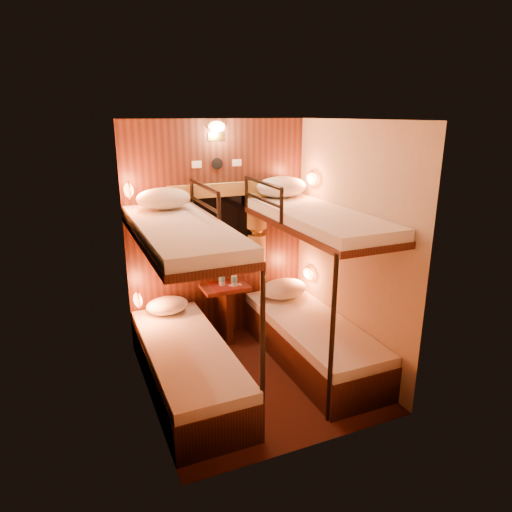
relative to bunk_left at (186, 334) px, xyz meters
name	(u,v)px	position (x,y,z in m)	size (l,w,h in m)	color
floor	(256,377)	(0.65, -0.07, -0.56)	(2.10, 2.10, 0.00)	#3A140F
ceiling	(256,120)	(0.65, -0.07, 1.84)	(2.10, 2.10, 0.00)	silver
wall_back	(218,233)	(0.65, 0.98, 0.64)	(2.40, 2.40, 0.00)	#C6B293
wall_front	(315,302)	(0.65, -1.12, 0.64)	(2.40, 2.40, 0.00)	#C6B293
wall_left	(142,275)	(-0.35, -0.07, 0.64)	(2.40, 2.40, 0.00)	#C6B293
wall_right	(350,247)	(1.65, -0.07, 0.64)	(2.40, 2.40, 0.00)	#C6B293
back_panel	(218,233)	(0.65, 0.97, 0.64)	(2.00, 0.03, 2.40)	black
bunk_left	(186,334)	(0.00, 0.00, 0.00)	(0.72, 1.90, 1.82)	black
bunk_right	(312,311)	(1.30, 0.00, 0.00)	(0.72, 1.90, 1.82)	black
window	(219,235)	(0.65, 0.94, 0.62)	(1.00, 0.12, 0.79)	black
curtains	(220,229)	(0.65, 0.90, 0.71)	(1.10, 0.22, 1.00)	olive
back_fixtures	(217,134)	(0.65, 0.93, 1.69)	(0.54, 0.09, 0.48)	black
reading_lamps	(229,237)	(0.65, 0.63, 0.68)	(2.00, 0.20, 1.25)	orange
table	(225,305)	(0.65, 0.78, -0.14)	(0.50, 0.34, 0.66)	maroon
bottle_left	(222,277)	(0.62, 0.80, 0.19)	(0.07, 0.07, 0.24)	#99BFE5
bottle_right	(234,278)	(0.73, 0.72, 0.19)	(0.06, 0.06, 0.22)	#99BFE5
sachet_a	(232,285)	(0.72, 0.75, 0.09)	(0.08, 0.06, 0.01)	silver
sachet_b	(238,285)	(0.78, 0.74, 0.09)	(0.08, 0.06, 0.01)	silver
pillow_lower_left	(167,305)	(0.00, 0.75, -0.02)	(0.44, 0.31, 0.17)	silver
pillow_lower_right	(284,289)	(1.30, 0.64, 0.00)	(0.54, 0.38, 0.21)	silver
pillow_upper_left	(164,198)	(0.00, 0.61, 1.13)	(0.51, 0.36, 0.20)	silver
pillow_upper_right	(281,187)	(1.30, 0.74, 1.14)	(0.56, 0.40, 0.22)	silver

